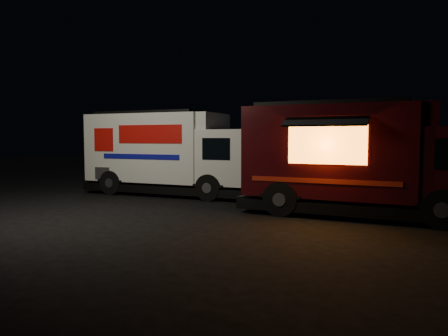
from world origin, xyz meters
TOP-DOWN VIEW (x-y plane):
  - ground at (0.00, 0.00)m, footprint 80.00×80.00m
  - white_truck at (-1.61, 3.02)m, footprint 7.61×3.03m
  - red_truck at (6.15, 1.54)m, footprint 7.32×2.88m

SIDE VIEW (x-z plane):
  - ground at x=0.00m, z-range 0.00..0.00m
  - red_truck at x=6.15m, z-range 0.00..3.37m
  - white_truck at x=-1.61m, z-range 0.00..3.38m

